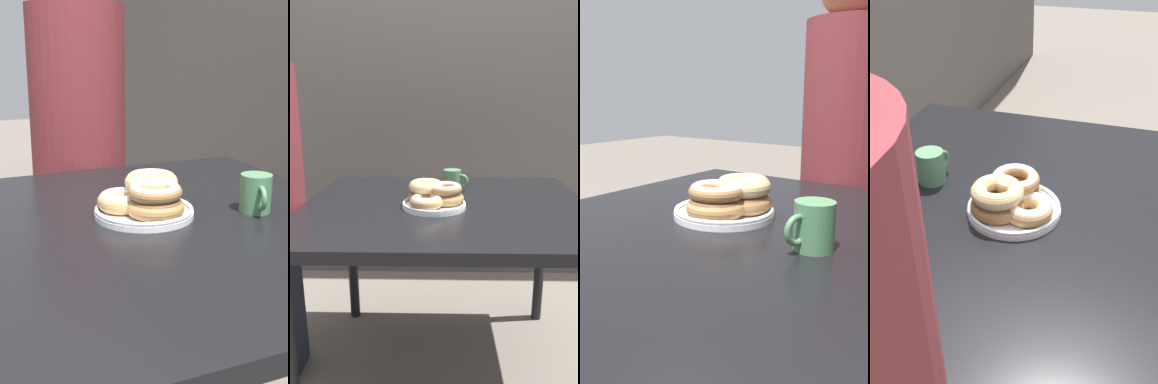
% 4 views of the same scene
% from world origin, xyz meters
% --- Properties ---
extents(dining_table, '(1.10, 0.96, 0.76)m').
position_xyz_m(dining_table, '(0.00, 0.14, 0.69)').
color(dining_table, black).
rests_on(dining_table, ground_plane).
extents(donut_plate, '(0.26, 0.25, 0.10)m').
position_xyz_m(donut_plate, '(-0.05, 0.09, 0.81)').
color(donut_plate, white).
rests_on(donut_plate, dining_table).
extents(coffee_mug, '(0.11, 0.08, 0.09)m').
position_xyz_m(coffee_mug, '(0.03, 0.35, 0.81)').
color(coffee_mug, '#4C7F56').
rests_on(coffee_mug, dining_table).
extents(person_figure, '(0.35, 0.33, 1.48)m').
position_xyz_m(person_figure, '(-0.73, 0.13, 0.79)').
color(person_figure, '#232838').
rests_on(person_figure, ground_plane).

